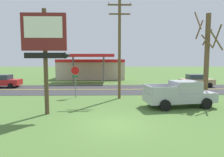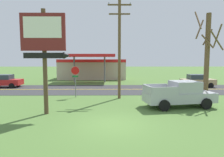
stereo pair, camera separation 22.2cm
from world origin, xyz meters
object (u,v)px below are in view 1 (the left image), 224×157
at_px(pickup_silver_parked_on_lawn, 180,94).
at_px(bare_tree, 207,55).
at_px(motel_sign, 45,43).
at_px(gas_station, 91,68).
at_px(car_tan_mid_lane, 196,81).
at_px(stop_sign, 75,76).
at_px(car_red_near_lane, 3,81).
at_px(utility_pole, 119,46).

bearing_deg(pickup_silver_parked_on_lawn, bare_tree, 32.53).
height_order(motel_sign, bare_tree, bare_tree).
bearing_deg(gas_station, bare_tree, -61.07).
xyz_separation_m(bare_tree, car_tan_mid_lane, (3.31, 9.07, -3.12)).
bearing_deg(pickup_silver_parked_on_lawn, stop_sign, 155.44).
distance_m(car_red_near_lane, car_tan_mid_lane, 25.04).
distance_m(motel_sign, bare_tree, 12.85).
relative_size(motel_sign, gas_station, 0.57).
bearing_deg(stop_sign, bare_tree, -10.50).
bearing_deg(car_tan_mid_lane, pickup_silver_parked_on_lawn, -119.43).
bearing_deg(utility_pole, car_tan_mid_lane, 35.26).
xyz_separation_m(gas_station, car_red_near_lane, (-10.40, -11.42, -1.11)).
bearing_deg(gas_station, car_red_near_lane, -132.33).
xyz_separation_m(motel_sign, utility_pole, (5.02, 5.37, 0.16)).
bearing_deg(car_red_near_lane, stop_sign, -33.90).
relative_size(pickup_silver_parked_on_lawn, car_red_near_lane, 1.30).
bearing_deg(stop_sign, motel_sign, -98.77).
relative_size(utility_pole, car_red_near_lane, 2.13).
height_order(motel_sign, pickup_silver_parked_on_lawn, motel_sign).
xyz_separation_m(gas_station, car_tan_mid_lane, (14.63, -11.42, -1.11)).
bearing_deg(gas_station, car_tan_mid_lane, -37.97).
bearing_deg(utility_pole, gas_station, 102.20).
bearing_deg(car_red_near_lane, utility_pole, -27.25).
xyz_separation_m(stop_sign, utility_pole, (4.12, -0.50, 2.77)).
bearing_deg(gas_station, pickup_silver_parked_on_lawn, -69.12).
xyz_separation_m(motel_sign, car_red_near_lane, (-9.46, 12.83, -3.81)).
distance_m(bare_tree, gas_station, 23.50).
bearing_deg(car_red_near_lane, car_tan_mid_lane, 0.00).
bearing_deg(car_tan_mid_lane, bare_tree, -110.06).
height_order(stop_sign, car_tan_mid_lane, stop_sign).
distance_m(stop_sign, car_tan_mid_lane, 16.28).
height_order(motel_sign, gas_station, motel_sign).
bearing_deg(utility_pole, bare_tree, -12.54).
bearing_deg(car_red_near_lane, motel_sign, -53.60).
bearing_deg(bare_tree, utility_pole, 167.46).
height_order(utility_pole, car_tan_mid_lane, utility_pole).
bearing_deg(bare_tree, stop_sign, 169.50).
relative_size(motel_sign, car_red_near_lane, 1.62).
xyz_separation_m(stop_sign, gas_station, (0.04, 18.38, -0.08)).
height_order(bare_tree, car_red_near_lane, bare_tree).
height_order(gas_station, pickup_silver_parked_on_lawn, gas_station).
xyz_separation_m(utility_pole, gas_station, (-4.08, 18.88, -2.85)).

